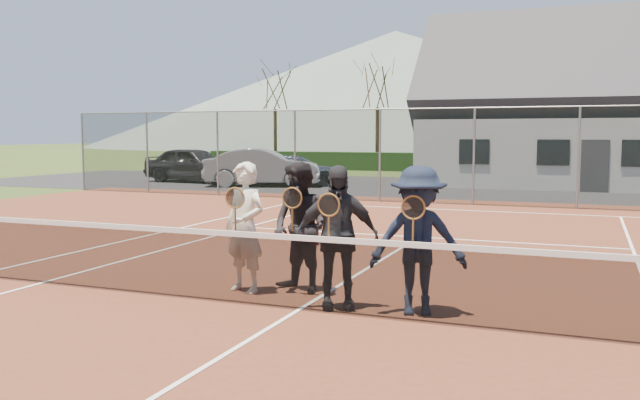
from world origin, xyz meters
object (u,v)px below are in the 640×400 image
object	(u,v)px
car_b	(263,167)
car_c	(296,170)
car_a	(194,165)
clubhouse	(610,92)
player_a	(245,227)
player_b	(300,227)
player_c	(336,237)
player_d	(418,241)
tennis_net	(299,269)

from	to	relation	value
car_b	car_c	world-z (taller)	car_b
car_a	car_b	world-z (taller)	car_a
clubhouse	player_a	world-z (taller)	clubhouse
car_c	player_b	xyz separation A→B (m)	(8.06, -18.19, 0.28)
car_a	clubhouse	distance (m)	18.49
clubhouse	player_c	size ratio (longest dim) A/B	8.67
car_b	clubhouse	xyz separation A→B (m)	(13.47, 5.97, 3.19)
clubhouse	player_d	world-z (taller)	clubhouse
tennis_net	player_a	world-z (taller)	player_a
car_a	tennis_net	world-z (taller)	car_a
tennis_net	player_b	world-z (taller)	player_b
player_b	player_c	size ratio (longest dim) A/B	1.00
car_b	player_c	distance (m)	20.29
clubhouse	player_d	xyz separation A→B (m)	(-2.60, -23.62, -3.07)
player_b	player_d	xyz separation A→B (m)	(1.79, -0.56, -0.00)
car_b	player_b	world-z (taller)	player_b
player_c	tennis_net	bearing A→B (deg)	-143.44
car_b	tennis_net	size ratio (longest dim) A/B	0.42
car_c	player_c	distance (m)	20.81
car_b	player_a	bearing A→B (deg)	-172.97
car_b	player_b	xyz separation A→B (m)	(9.09, -17.09, 0.12)
car_c	car_a	bearing A→B (deg)	76.75
car_a	car_b	bearing A→B (deg)	-99.27
car_b	clubhouse	world-z (taller)	clubhouse
player_d	player_c	bearing A→B (deg)	-175.02
car_b	tennis_net	distance (m)	20.36
car_a	player_a	distance (m)	22.29
player_a	player_d	size ratio (longest dim) A/B	1.00
player_a	player_d	distance (m)	2.51
car_a	car_c	world-z (taller)	car_a
tennis_net	clubhouse	bearing A→B (deg)	80.54
car_a	player_a	xyz separation A→B (m)	(12.46, -18.48, 0.11)
car_a	car_c	size ratio (longest dim) A/B	1.08
tennis_net	player_b	xyz separation A→B (m)	(-0.38, 0.93, 0.38)
car_a	player_a	size ratio (longest dim) A/B	2.65
car_b	player_d	world-z (taller)	player_d
car_c	player_d	distance (m)	21.18
car_c	player_a	size ratio (longest dim) A/B	2.46
car_a	player_d	distance (m)	23.99
car_c	car_b	bearing A→B (deg)	123.73
car_b	car_c	bearing A→B (deg)	-61.84
car_c	player_a	xyz separation A→B (m)	(7.35, -18.47, 0.28)
player_a	player_b	bearing A→B (deg)	21.57
clubhouse	player_c	bearing A→B (deg)	-98.66
tennis_net	clubhouse	distance (m)	24.57
player_b	car_c	bearing A→B (deg)	113.89
tennis_net	player_a	bearing A→B (deg)	149.10
car_c	tennis_net	bearing A→B (deg)	-169.33
player_a	clubhouse	bearing A→B (deg)	77.70
tennis_net	player_c	world-z (taller)	player_c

